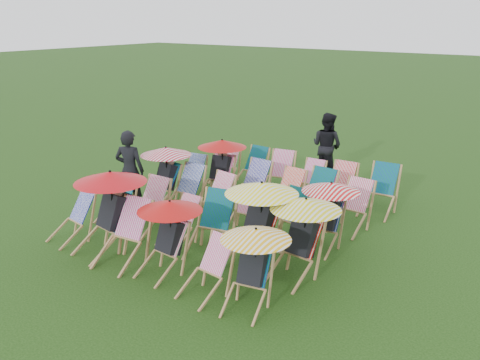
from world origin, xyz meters
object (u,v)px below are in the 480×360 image
Objects in this scene: deckchair_0 at (71,218)px; person_rear at (327,146)px; person_left at (130,170)px; deckchair_29 at (379,190)px; deckchair_5 at (250,268)px.

deckchair_0 is 0.53× the size of person_rear.
deckchair_0 is at bearing 79.03° from person_left.
person_rear reaches higher than deckchair_0.
deckchair_0 is at bearing -134.71° from deckchair_29.
deckchair_0 is at bearing 79.20° from person_rear.
deckchair_5 is 1.18× the size of deckchair_29.
deckchair_5 reaches higher than deckchair_0.
person_left reaches higher than deckchair_0.
deckchair_29 is at bearing 148.56° from person_rear.
person_left is at bearing 69.28° from person_rear.
deckchair_29 reaches higher than deckchair_0.
person_rear is at bearing 97.54° from deckchair_5.
deckchair_29 is 0.58× the size of person_left.
person_left is at bearing 110.43° from deckchair_0.
deckchair_0 is 3.99m from deckchair_5.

